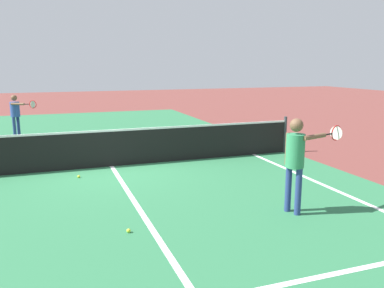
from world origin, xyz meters
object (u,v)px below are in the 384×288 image
(net, at_px, (111,148))
(player_near, at_px, (296,155))
(tennis_ball_mid_court, at_px, (129,231))
(tennis_ball_near_net, at_px, (79,177))
(player_far, at_px, (16,111))

(net, bearing_deg, player_near, -59.84)
(tennis_ball_mid_court, relative_size, tennis_ball_near_net, 1.00)
(net, bearing_deg, player_far, 115.58)
(tennis_ball_mid_court, height_order, tennis_ball_near_net, same)
(player_far, bearing_deg, tennis_ball_near_net, -74.83)
(player_far, height_order, tennis_ball_mid_court, player_far)
(player_near, distance_m, tennis_ball_mid_court, 3.10)
(net, distance_m, player_near, 5.11)
(tennis_ball_mid_court, bearing_deg, player_near, -2.33)
(player_near, height_order, player_far, player_near)
(player_far, xyz_separation_m, tennis_ball_mid_court, (2.17, -9.58, -0.91))
(tennis_ball_near_net, bearing_deg, net, 42.92)
(net, bearing_deg, tennis_ball_near_net, -137.08)
(net, relative_size, player_near, 6.15)
(net, relative_size, tennis_ball_near_net, 157.31)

